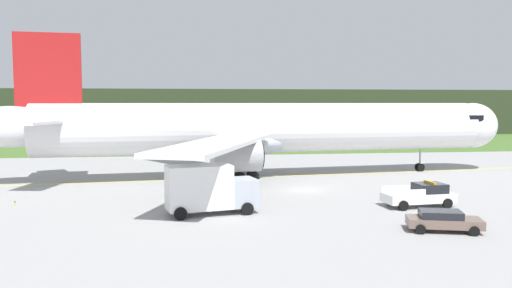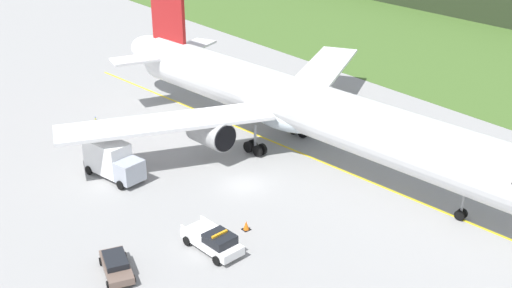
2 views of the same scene
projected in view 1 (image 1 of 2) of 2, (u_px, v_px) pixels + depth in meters
name	position (u px, v px, depth m)	size (l,w,h in m)	color
ground	(303.00, 190.00, 46.16)	(320.00, 320.00, 0.00)	#979796
grass_verge	(242.00, 143.00, 100.00)	(320.00, 45.64, 0.04)	#46692B
distant_tree_line	(232.00, 113.00, 122.01)	(288.00, 7.13, 11.15)	#2C3722
taxiway_centerline_main	(269.00, 176.00, 54.69)	(76.43, 0.30, 0.01)	yellow
airliner	(264.00, 129.00, 54.13)	(57.73, 43.79, 14.64)	silver
ops_pickup_truck	(421.00, 195.00, 38.74)	(5.54, 2.77, 1.94)	white
catering_truck	(208.00, 188.00, 36.04)	(6.76, 3.79, 3.71)	#A7AEBA
staff_car	(443.00, 220.00, 31.28)	(4.75, 2.96, 1.30)	brown
apron_cone	(390.00, 193.00, 42.45)	(0.64, 0.64, 0.80)	black
taxiway_edge_light_west	(15.00, 203.00, 39.06)	(0.12, 0.12, 0.37)	yellow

